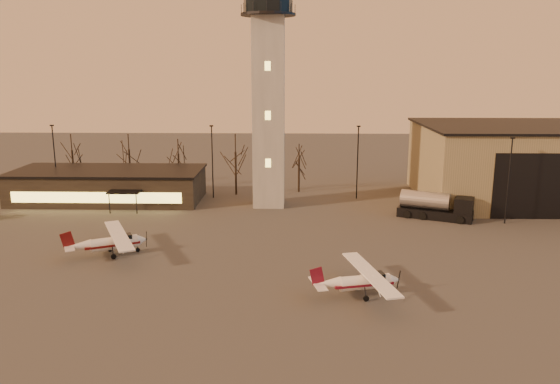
% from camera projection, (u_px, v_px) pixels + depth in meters
% --- Properties ---
extents(ground, '(220.00, 220.00, 0.00)m').
position_uv_depth(ground, '(252.00, 299.00, 43.13)').
color(ground, '#3C3A38').
rests_on(ground, ground).
extents(control_tower, '(6.80, 6.80, 32.60)m').
position_uv_depth(control_tower, '(268.00, 80.00, 68.70)').
color(control_tower, gray).
rests_on(control_tower, ground).
extents(hangar, '(30.60, 20.60, 10.30)m').
position_uv_depth(hangar, '(534.00, 163.00, 74.16)').
color(hangar, '#8B7E5B').
rests_on(hangar, ground).
extents(terminal, '(25.40, 12.20, 4.30)m').
position_uv_depth(terminal, '(109.00, 185.00, 74.36)').
color(terminal, black).
rests_on(terminal, ground).
extents(light_poles, '(58.50, 12.25, 10.14)m').
position_uv_depth(light_poles, '(273.00, 164.00, 72.11)').
color(light_poles, black).
rests_on(light_poles, ground).
extents(tree_row, '(37.20, 9.20, 8.80)m').
position_uv_depth(tree_row, '(179.00, 150.00, 80.29)').
color(tree_row, black).
rests_on(tree_row, ground).
extents(cessna_front, '(7.93, 9.92, 2.74)m').
position_uv_depth(cessna_front, '(366.00, 284.00, 43.55)').
color(cessna_front, white).
rests_on(cessna_front, ground).
extents(cessna_rear, '(8.43, 10.07, 2.90)m').
position_uv_depth(cessna_rear, '(116.00, 245.00, 52.99)').
color(cessna_rear, white).
rests_on(cessna_rear, ground).
extents(fuel_truck, '(9.01, 5.65, 3.24)m').
position_uv_depth(fuel_truck, '(435.00, 208.00, 65.72)').
color(fuel_truck, black).
rests_on(fuel_truck, ground).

